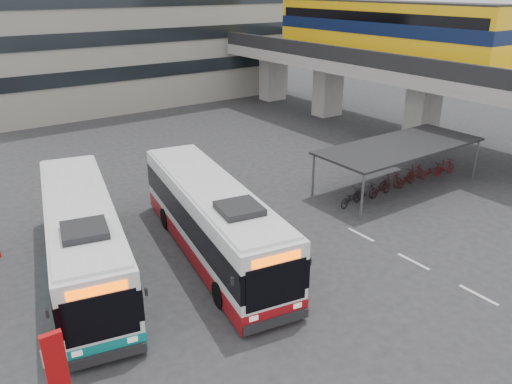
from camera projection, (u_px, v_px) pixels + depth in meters
ground at (321, 250)px, 21.94m from camera, size 120.00×120.00×0.00m
viaduct at (381, 49)px, 37.95m from camera, size 8.00×32.00×9.68m
bike_shelter at (398, 166)px, 28.22m from camera, size 10.00×4.00×2.54m
road_markings at (413, 261)px, 21.02m from camera, size 0.15×7.60×0.01m
bus_main at (212, 220)px, 21.08m from camera, size 4.52×11.96×3.46m
bus_teal at (83, 238)px, 19.56m from camera, size 4.93×11.86×3.43m
pedestrian at (254, 226)px, 22.22m from camera, size 0.68×0.75×1.72m
sign_totem_south at (58, 375)px, 12.97m from camera, size 0.59×0.18×2.75m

